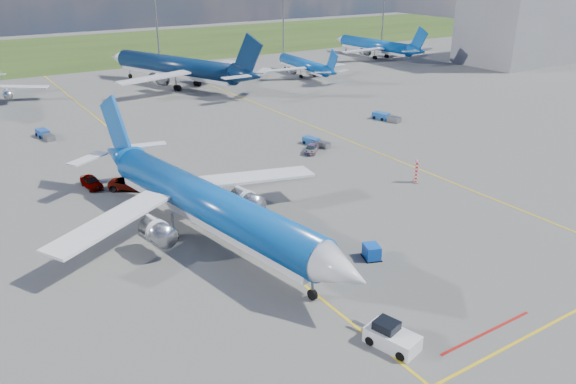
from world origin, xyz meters
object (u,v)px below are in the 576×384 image
bg_jet_n (178,87)px  warning_post (416,172)px  bg_jet_ne (304,76)px  uld_container (372,252)px  baggage_tug_e (385,117)px  bg_jet_ene (375,57)px  service_car_a (91,182)px  service_car_b (131,184)px  baggage_tug_c (45,135)px  baggage_tug_w (315,142)px  service_car_c (311,149)px  pushback_tug (391,337)px  main_airliner (211,240)px

bg_jet_n → warning_post: bearing=71.3°
bg_jet_ne → uld_container: 92.14m
warning_post → baggage_tug_e: 30.50m
bg_jet_n → bg_jet_ene: size_ratio=1.29×
service_car_a → service_car_b: size_ratio=0.80×
uld_container → baggage_tug_c: 61.61m
service_car_b → baggage_tug_w: (29.78, 2.33, -0.25)m
service_car_c → bg_jet_ne: bearing=103.1°
bg_jet_n → service_car_b: bg_jet_n is taller
bg_jet_ne → pushback_tug: size_ratio=5.37×
bg_jet_n → baggage_tug_w: 52.62m
bg_jet_ne → pushback_tug: 105.32m
uld_container → bg_jet_ne: bearing=79.8°
bg_jet_n → bg_jet_ne: 31.69m
baggage_tug_w → bg_jet_n: bearing=77.5°
service_car_b → bg_jet_ene: bearing=-21.7°
bg_jet_ne → baggage_tug_c: (-64.61, -21.02, 0.54)m
bg_jet_ene → uld_container: size_ratio=22.02×
bg_jet_n → baggage_tug_e: size_ratio=8.85×
uld_container → baggage_tug_e: bearing=66.7°
bg_jet_ne → pushback_tug: bg_jet_ne is taller
service_car_c → main_airliner: bearing=-98.4°
main_airliner → baggage_tug_c: (-7.14, 47.01, 0.54)m
bg_jet_ne → baggage_tug_c: bg_jet_ne is taller
main_airliner → service_car_a: main_airliner is taller
uld_container → baggage_tug_e: 51.24m
bg_jet_n → service_car_a: size_ratio=11.21×
bg_jet_ne → service_car_c: size_ratio=7.17×
pushback_tug → service_car_a: bearing=87.6°
uld_container → service_car_c: 32.34m
warning_post → baggage_tug_w: 19.92m
warning_post → main_airliner: 29.23m
bg_jet_n → baggage_tug_w: size_ratio=9.93×
uld_container → bg_jet_ene: bearing=69.0°
service_car_a → bg_jet_ene: bearing=25.4°
bg_jet_ene → baggage_tug_e: bearing=47.4°
bg_jet_n → baggage_tug_w: (1.18, -52.60, 0.50)m
pushback_tug → baggage_tug_e: bearing=33.0°
service_car_a → baggage_tug_w: 33.81m
pushback_tug → service_car_b: 41.11m
bg_jet_n → main_airliner: 77.44m
pushback_tug → uld_container: size_ratio=3.26×
warning_post → main_airliner: size_ratio=0.07×
uld_container → service_car_a: 37.50m
warning_post → bg_jet_ene: size_ratio=0.08×
main_airliner → pushback_tug: 23.01m
baggage_tug_c → pushback_tug: bearing=-89.6°
baggage_tug_c → baggage_tug_w: bearing=-46.4°
uld_container → service_car_a: service_car_a is taller
service_car_b → baggage_tug_e: size_ratio=0.98×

